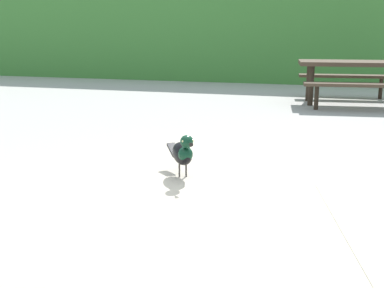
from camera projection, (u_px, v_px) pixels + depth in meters
hedge_wall at (305, 38)px, 11.76m from camera, size 28.00×1.57×2.09m
picnic_table_foreground at (216, 221)px, 2.01m from camera, size 1.99×2.01×0.74m
bird_grackle at (183, 152)px, 1.96m from camera, size 0.18×0.25×0.18m
picnic_table_mid_left at (352, 72)px, 8.42m from camera, size 1.88×1.86×0.74m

